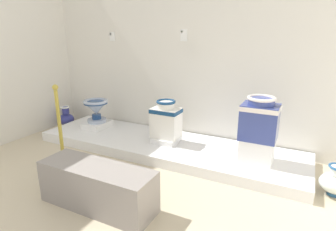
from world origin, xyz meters
name	(u,v)px	position (x,y,z in m)	size (l,w,h in m)	color
ground_plane	(80,219)	(2.17, 0.92, -0.01)	(6.34, 5.85, 0.02)	beige
wall_back	(184,33)	(2.17, 3.08, 1.53)	(4.54, 0.06, 3.06)	silver
display_platform	(166,146)	(2.17, 2.53, 0.06)	(3.59, 0.98, 0.13)	white
plinth_block_pale_glazed	(97,125)	(0.96, 2.59, 0.18)	(0.31, 0.40, 0.09)	white
antique_toilet_pale_glazed	(96,108)	(0.96, 2.59, 0.45)	(0.37, 0.37, 0.34)	#A5B3CC
plinth_block_central_ornate	(166,139)	(2.17, 2.55, 0.16)	(0.33, 0.33, 0.07)	white
antique_toilet_central_ornate	(166,119)	(2.17, 2.55, 0.45)	(0.37, 0.26, 0.50)	white
plinth_block_rightmost	(257,150)	(3.36, 2.49, 0.26)	(0.36, 0.29, 0.27)	white
antique_toilet_rightmost	(260,118)	(3.36, 2.49, 0.65)	(0.40, 0.32, 0.49)	#35438B
info_placard_first	(112,36)	(0.98, 3.04, 1.48)	(0.10, 0.01, 0.13)	white
info_placard_second	(184,35)	(2.19, 3.04, 1.50)	(0.10, 0.01, 0.16)	white
decorative_vase_spare	(66,118)	(0.20, 2.69, 0.14)	(0.25, 0.25, 0.35)	white
decorative_vase_companion	(336,182)	(4.14, 2.34, 0.14)	(0.29, 0.29, 0.31)	#26578B
stanchion_post_near_left	(62,147)	(1.37, 1.52, 0.29)	(0.27, 0.27, 1.01)	gold
museum_bench	(98,187)	(2.20, 1.14, 0.20)	(1.10, 0.36, 0.40)	gray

